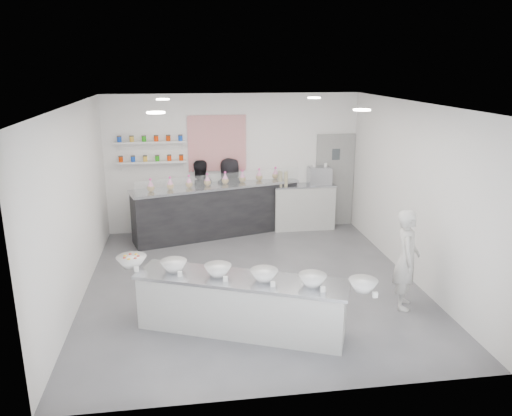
{
  "coord_description": "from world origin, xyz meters",
  "views": [
    {
      "loc": [
        -1.05,
        -7.71,
        3.59
      ],
      "look_at": [
        0.12,
        0.4,
        1.22
      ],
      "focal_mm": 35.0,
      "sensor_mm": 36.0,
      "label": 1
    }
  ],
  "objects": [
    {
      "name": "prep_counter",
      "position": [
        -0.36,
        -1.51,
        0.4
      ],
      "size": [
        2.96,
        1.74,
        0.8
      ],
      "primitive_type": "cube",
      "rotation": [
        0.0,
        0.0,
        -0.39
      ],
      "color": "beige",
      "rests_on": "floor"
    },
    {
      "name": "back_door",
      "position": [
        2.3,
        2.97,
        1.05
      ],
      "size": [
        0.88,
        0.04,
        2.1
      ],
      "primitive_type": "cube",
      "color": "gray",
      "rests_on": "floor"
    },
    {
      "name": "jar_shelf_upper",
      "position": [
        -1.75,
        2.9,
        2.02
      ],
      "size": [
        1.45,
        0.22,
        0.04
      ],
      "primitive_type": "cube",
      "color": "silver",
      "rests_on": "back_wall"
    },
    {
      "name": "left_wall",
      "position": [
        -2.75,
        0.0,
        1.5
      ],
      "size": [
        0.0,
        6.0,
        6.0
      ],
      "primitive_type": "plane",
      "rotation": [
        1.57,
        0.0,
        1.57
      ],
      "color": "white",
      "rests_on": "floor"
    },
    {
      "name": "downlight_3",
      "position": [
        1.4,
        1.6,
        2.98
      ],
      "size": [
        0.24,
        0.24,
        0.02
      ],
      "primitive_type": "cylinder",
      "color": "white",
      "rests_on": "ceiling"
    },
    {
      "name": "prep_bowls",
      "position": [
        -0.36,
        -1.51,
        0.87
      ],
      "size": [
        3.53,
        1.83,
        0.15
      ],
      "primitive_type": null,
      "rotation": [
        0.0,
        0.0,
        -0.39
      ],
      "color": "white",
      "rests_on": "prep_counter"
    },
    {
      "name": "floor",
      "position": [
        0.0,
        0.0,
        0.0
      ],
      "size": [
        6.0,
        6.0,
        0.0
      ],
      "primitive_type": "plane",
      "color": "#515156",
      "rests_on": "ground"
    },
    {
      "name": "downlight_1",
      "position": [
        1.4,
        -1.0,
        2.98
      ],
      "size": [
        0.24,
        0.24,
        0.02
      ],
      "primitive_type": "cylinder",
      "color": "white",
      "rests_on": "ceiling"
    },
    {
      "name": "right_wall",
      "position": [
        2.75,
        0.0,
        1.5
      ],
      "size": [
        0.0,
        6.0,
        6.0
      ],
      "primitive_type": "plane",
      "rotation": [
        1.57,
        0.0,
        -1.57
      ],
      "color": "white",
      "rests_on": "floor"
    },
    {
      "name": "espresso_machine",
      "position": [
        1.89,
        2.78,
        1.21
      ],
      "size": [
        0.5,
        0.34,
        0.38
      ],
      "primitive_type": "cube",
      "color": "#93969E",
      "rests_on": "espresso_ledge"
    },
    {
      "name": "back_wall",
      "position": [
        0.0,
        3.0,
        1.5
      ],
      "size": [
        5.5,
        0.0,
        5.5
      ],
      "primitive_type": "plane",
      "rotation": [
        1.57,
        0.0,
        0.0
      ],
      "color": "white",
      "rests_on": "floor"
    },
    {
      "name": "ceiling",
      "position": [
        0.0,
        0.0,
        3.0
      ],
      "size": [
        6.0,
        6.0,
        0.0
      ],
      "primitive_type": "plane",
      "rotation": [
        3.14,
        0.0,
        0.0
      ],
      "color": "white",
      "rests_on": "floor"
    },
    {
      "name": "cookie_bags",
      "position": [
        -0.41,
        2.6,
        1.26
      ],
      "size": [
        2.87,
        0.97,
        0.27
      ],
      "primitive_type": null,
      "rotation": [
        0.0,
        0.0,
        0.28
      ],
      "color": "#FF88CC",
      "rests_on": "back_bar"
    },
    {
      "name": "espresso_ledge",
      "position": [
        1.55,
        2.78,
        0.51
      ],
      "size": [
        1.37,
        0.44,
        1.02
      ],
      "primitive_type": "cube",
      "color": "beige",
      "rests_on": "floor"
    },
    {
      "name": "jar_shelf_lower",
      "position": [
        -1.75,
        2.9,
        1.6
      ],
      "size": [
        1.45,
        0.22,
        0.04
      ],
      "primitive_type": "cube",
      "color": "silver",
      "rests_on": "back_wall"
    },
    {
      "name": "cup_stacks",
      "position": [
        1.06,
        2.78,
        1.18
      ],
      "size": [
        0.24,
        0.24,
        0.32
      ],
      "primitive_type": null,
      "color": "tan",
      "rests_on": "espresso_ledge"
    },
    {
      "name": "pattern_panel",
      "position": [
        -0.35,
        2.98,
        1.95
      ],
      "size": [
        1.25,
        0.03,
        1.2
      ],
      "primitive_type": "cube",
      "color": "#B7242E",
      "rests_on": "back_wall"
    },
    {
      "name": "sneeze_guard",
      "position": [
        -0.32,
        2.3,
        1.28
      ],
      "size": [
        3.43,
        1.02,
        0.31
      ],
      "primitive_type": "cube",
      "rotation": [
        0.0,
        0.0,
        0.28
      ],
      "color": "white",
      "rests_on": "back_bar"
    },
    {
      "name": "woman_prep",
      "position": [
        2.18,
        -1.14,
        0.77
      ],
      "size": [
        0.55,
        0.66,
        1.54
      ],
      "primitive_type": "imported",
      "rotation": [
        0.0,
        0.0,
        1.19
      ],
      "color": "silver",
      "rests_on": "floor"
    },
    {
      "name": "downlight_0",
      "position": [
        -1.4,
        -1.0,
        2.98
      ],
      "size": [
        0.24,
        0.24,
        0.02
      ],
      "primitive_type": "cylinder",
      "color": "white",
      "rests_on": "ceiling"
    },
    {
      "name": "staff_left",
      "position": [
        -0.77,
        2.85,
        0.81
      ],
      "size": [
        0.95,
        0.85,
        1.62
      ],
      "primitive_type": "imported",
      "rotation": [
        0.0,
        0.0,
        3.5
      ],
      "color": "black",
      "rests_on": "floor"
    },
    {
      "name": "back_bar",
      "position": [
        -0.41,
        2.6,
        0.56
      ],
      "size": [
        3.66,
        1.65,
        1.12
      ],
      "primitive_type": "cube",
      "rotation": [
        0.0,
        0.0,
        0.28
      ],
      "color": "black",
      "rests_on": "floor"
    },
    {
      "name": "downlight_2",
      "position": [
        -1.4,
        1.6,
        2.98
      ],
      "size": [
        0.24,
        0.24,
        0.02
      ],
      "primitive_type": "cylinder",
      "color": "white",
      "rests_on": "ceiling"
    },
    {
      "name": "label_cards",
      "position": [
        -0.17,
        -1.98,
        0.83
      ],
      "size": [
        3.31,
        0.04,
        0.07
      ],
      "primitive_type": null,
      "color": "white",
      "rests_on": "prep_counter"
    },
    {
      "name": "preserve_jars",
      "position": [
        -1.75,
        2.88,
        1.88
      ],
      "size": [
        1.45,
        0.1,
        0.56
      ],
      "primitive_type": null,
      "color": "#C12D00",
      "rests_on": "jar_shelf_lower"
    },
    {
      "name": "staff_right",
      "position": [
        -0.1,
        2.85,
        0.82
      ],
      "size": [
        0.93,
        0.74,
        1.65
      ],
      "primitive_type": "imported",
      "rotation": [
        0.0,
        0.0,
        3.45
      ],
      "color": "black",
      "rests_on": "floor"
    }
  ]
}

